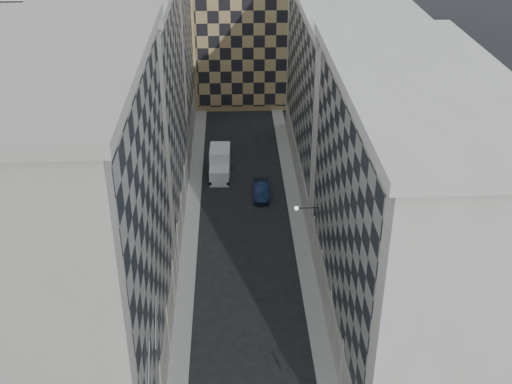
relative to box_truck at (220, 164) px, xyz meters
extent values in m
cube|color=gray|center=(-2.76, -12.15, -1.24)|extent=(1.50, 100.00, 0.15)
cube|color=gray|center=(7.74, -12.15, -1.24)|extent=(1.50, 100.00, 0.15)
cube|color=gray|center=(-8.51, -31.15, 10.19)|extent=(10.00, 22.00, 23.00)
cube|color=gray|center=(-3.63, -31.15, 11.69)|extent=(0.25, 19.36, 18.00)
cube|color=gray|center=(-3.71, -31.15, 0.29)|extent=(0.45, 21.12, 3.20)
cube|color=gray|center=(-8.51, -31.15, 22.04)|extent=(10.80, 22.80, 0.70)
cylinder|color=gray|center=(-3.86, -28.40, 0.89)|extent=(0.90, 0.90, 4.40)
cylinder|color=gray|center=(-3.86, -22.90, 0.89)|extent=(0.90, 0.90, 4.40)
cube|color=gray|center=(-8.51, -9.15, 9.69)|extent=(10.00, 22.00, 22.00)
cube|color=gray|center=(-3.63, -9.15, 11.19)|extent=(0.25, 19.36, 17.00)
cube|color=gray|center=(-3.71, -9.15, 0.29)|extent=(0.45, 21.12, 3.20)
cylinder|color=gray|center=(-3.86, -17.40, 0.89)|extent=(0.90, 0.90, 4.40)
cylinder|color=gray|center=(-3.86, -11.90, 0.89)|extent=(0.90, 0.90, 4.40)
cylinder|color=gray|center=(-3.86, -6.40, 0.89)|extent=(0.90, 0.90, 4.40)
cylinder|color=gray|center=(-3.86, -0.90, 0.89)|extent=(0.90, 0.90, 4.40)
cube|color=gray|center=(-8.51, 12.85, 9.19)|extent=(10.00, 22.00, 21.00)
cube|color=gray|center=(-3.63, 12.85, 10.69)|extent=(0.25, 19.36, 16.00)
cube|color=gray|center=(-3.71, 12.85, 0.29)|extent=(0.45, 21.12, 3.20)
cylinder|color=gray|center=(-3.86, 4.60, 0.89)|extent=(0.90, 0.90, 4.40)
cylinder|color=gray|center=(-3.86, 10.10, 0.89)|extent=(0.90, 0.90, 4.40)
cylinder|color=gray|center=(-3.86, 15.60, 0.89)|extent=(0.90, 0.90, 4.40)
cylinder|color=gray|center=(-3.86, 21.10, 0.89)|extent=(0.90, 0.90, 4.40)
cube|color=#ABA59D|center=(13.49, -27.15, 8.69)|extent=(10.00, 26.00, 20.00)
cube|color=gray|center=(8.61, -27.15, 10.19)|extent=(0.25, 22.88, 15.00)
cube|color=#ABA59D|center=(8.69, -27.15, 0.29)|extent=(0.45, 24.96, 3.20)
cube|color=#ABA59D|center=(13.49, -27.15, 19.04)|extent=(10.80, 26.80, 0.70)
cylinder|color=#ABA59D|center=(8.84, -32.35, 0.89)|extent=(0.90, 0.90, 4.40)
cylinder|color=#ABA59D|center=(8.84, -27.15, 0.89)|extent=(0.90, 0.90, 4.40)
cylinder|color=#ABA59D|center=(8.84, -21.95, 0.89)|extent=(0.90, 0.90, 4.40)
cylinder|color=#ABA59D|center=(8.84, -16.75, 0.89)|extent=(0.90, 0.90, 4.40)
cube|color=#ABA59D|center=(13.49, -0.15, 8.19)|extent=(10.00, 28.00, 19.00)
cube|color=gray|center=(8.61, -0.15, 9.69)|extent=(0.25, 24.64, 14.00)
cube|color=#ABA59D|center=(8.69, -0.15, 0.29)|extent=(0.45, 26.88, 3.20)
cube|color=tan|center=(4.49, 25.85, 7.69)|extent=(16.00, 14.00, 18.00)
cube|color=tan|center=(4.49, 18.75, 7.69)|extent=(15.20, 0.25, 16.50)
cylinder|color=gray|center=(-3.41, -38.15, 6.69)|extent=(0.10, 2.33, 2.33)
cylinder|color=gray|center=(-3.41, -34.15, 6.69)|extent=(0.10, 2.33, 2.33)
cylinder|color=black|center=(7.59, -18.15, 4.89)|extent=(1.80, 0.08, 0.08)
sphere|color=#FFE5B2|center=(6.69, -18.15, 4.89)|extent=(0.36, 0.36, 0.36)
cube|color=silver|center=(-0.05, -1.83, -0.44)|extent=(2.20, 2.39, 1.75)
cube|color=silver|center=(0.02, 0.69, 0.19)|extent=(2.33, 3.56, 3.01)
cylinder|color=black|center=(-1.04, -2.58, -0.87)|extent=(0.32, 0.88, 0.87)
cylinder|color=black|center=(0.90, -2.64, -0.87)|extent=(0.32, 0.88, 0.87)
cylinder|color=black|center=(-0.92, 1.88, -0.87)|extent=(0.32, 0.88, 0.87)
cylinder|color=black|center=(1.02, 1.83, -0.87)|extent=(0.32, 0.88, 0.87)
imported|color=#101E3D|center=(4.37, -5.08, -0.57)|extent=(1.69, 4.52, 1.47)
camera|label=1|loc=(1.39, -64.13, 32.35)|focal=45.00mm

